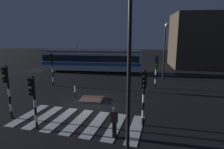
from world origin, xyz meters
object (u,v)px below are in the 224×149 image
street_lamp_near_kerb (129,56)px  tram (92,60)px  traffic_light_corner_near_right (144,90)px  bollard_island_edge (75,92)px  traffic_light_kerb_mid_left (33,95)px  traffic_light_corner_far_right (156,67)px  traffic_light_corner_near_left (7,84)px  traffic_light_corner_far_left (52,65)px  street_lamp_trackside_right (165,45)px  pedestrian_waiting_at_kerb (114,122)px

street_lamp_near_kerb → tram: 20.47m
traffic_light_corner_near_right → bollard_island_edge: (-5.77, 4.60, -1.73)m
traffic_light_kerb_mid_left → traffic_light_corner_far_right: bearing=51.6°
tram → bollard_island_edge: (1.31, -11.91, -1.19)m
traffic_light_corner_near_left → tram: (1.56, 16.59, -0.60)m
traffic_light_corner_far_right → traffic_light_kerb_mid_left: (-7.77, -9.81, -0.15)m
traffic_light_corner_far_left → tram: (2.26, 8.54, -0.60)m
traffic_light_corner_near_left → traffic_light_corner_near_right: bearing=0.5°
traffic_light_kerb_mid_left → street_lamp_trackside_right: (9.10, 13.77, 2.22)m
traffic_light_corner_near_right → bollard_island_edge: size_ratio=3.12×
traffic_light_corner_far_right → bollard_island_edge: bearing=-151.8°
street_lamp_trackside_right → street_lamp_near_kerb: street_lamp_near_kerb is taller
traffic_light_kerb_mid_left → pedestrian_waiting_at_kerb: (4.64, -0.23, -1.24)m
traffic_light_corner_near_right → traffic_light_corner_far_left: bearing=139.5°
traffic_light_kerb_mid_left → street_lamp_trackside_right: size_ratio=0.47×
traffic_light_kerb_mid_left → tram: tram is taller
traffic_light_kerb_mid_left → pedestrian_waiting_at_kerb: traffic_light_kerb_mid_left is taller
traffic_light_corner_near_right → traffic_light_kerb_mid_left: bearing=-168.4°
traffic_light_corner_near_left → tram: 16.67m
street_lamp_trackside_right → tram: 11.06m
traffic_light_corner_far_left → bollard_island_edge: (3.57, -3.37, -1.79)m
traffic_light_corner_far_left → street_lamp_near_kerb: street_lamp_near_kerb is taller
traffic_light_corner_near_right → tram: size_ratio=0.23×
traffic_light_corner_far_right → tram: (-8.65, 7.97, -0.52)m
traffic_light_corner_near_left → traffic_light_corner_far_left: size_ratio=1.00×
pedestrian_waiting_at_kerb → bollard_island_edge: 7.42m
traffic_light_corner_far_left → traffic_light_corner_near_right: bearing=-40.5°
traffic_light_corner_near_left → street_lamp_trackside_right: 17.19m
traffic_light_corner_far_right → traffic_light_corner_far_left: bearing=-177.0°
tram → pedestrian_waiting_at_kerb: tram is taller
traffic_light_corner_near_left → tram: tram is taller
traffic_light_corner_near_left → traffic_light_corner_far_left: same height
traffic_light_corner_far_left → traffic_light_corner_near_right: size_ratio=1.03×
traffic_light_corner_far_right → traffic_light_corner_near_right: traffic_light_corner_near_right is taller
traffic_light_corner_far_right → pedestrian_waiting_at_kerb: 10.61m
traffic_light_corner_near_right → traffic_light_corner_near_left: bearing=-179.5°
traffic_light_corner_far_right → street_lamp_trackside_right: street_lamp_trackside_right is taller
bollard_island_edge → tram: bearing=96.3°
pedestrian_waiting_at_kerb → traffic_light_kerb_mid_left: bearing=177.2°
traffic_light_corner_far_left → traffic_light_kerb_mid_left: traffic_light_corner_far_left is taller
traffic_light_corner_far_left → traffic_light_corner_near_left: bearing=-85.0°
traffic_light_corner_near_left → traffic_light_corner_far_right: traffic_light_corner_near_left is taller
traffic_light_corner_far_left → traffic_light_corner_near_right: traffic_light_corner_far_left is taller
traffic_light_corner_near_left → traffic_light_corner_far_right: (10.21, 8.61, -0.08)m
traffic_light_kerb_mid_left → traffic_light_corner_near_right: size_ratio=0.93×
tram → street_lamp_trackside_right: bearing=-21.9°
traffic_light_corner_far_right → street_lamp_near_kerb: size_ratio=0.48×
pedestrian_waiting_at_kerb → traffic_light_corner_far_right: bearing=72.7°
traffic_light_corner_near_left → street_lamp_near_kerb: (7.84, -2.69, 2.22)m
traffic_light_corner_far_left → traffic_light_kerb_mid_left: size_ratio=1.11×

